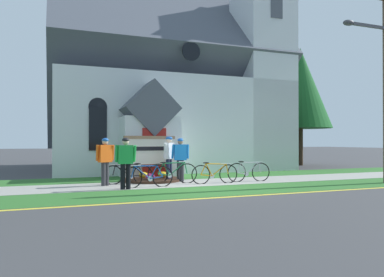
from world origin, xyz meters
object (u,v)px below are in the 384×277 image
bicycle_orange (172,173)px  cyclist_in_red_jersey (169,155)px  cyclist_in_green_jersey (180,156)px  utility_pole (384,61)px  bicycle_silver (148,176)px  bicycle_yellow (249,172)px  cyclist_in_blue_jersey (126,159)px  cyclist_in_yellow_jersey (105,158)px  church_sign (150,151)px  bicycle_blue (215,174)px  bicycle_red (128,174)px  roadside_conifer (300,88)px

bicycle_orange → cyclist_in_red_jersey: 1.05m
cyclist_in_green_jersey → utility_pole: size_ratio=0.20×
bicycle_silver → cyclist_in_green_jersey: size_ratio=1.07×
bicycle_yellow → cyclist_in_blue_jersey: 4.95m
cyclist_in_yellow_jersey → utility_pole: size_ratio=0.20×
bicycle_yellow → cyclist_in_yellow_jersey: size_ratio=1.03×
bicycle_orange → cyclist_in_red_jersey: bearing=81.6°
church_sign → utility_pole: size_ratio=0.26×
cyclist_in_blue_jersey → cyclist_in_red_jersey: bearing=43.0°
utility_pole → bicycle_yellow: bearing=153.7°
cyclist_in_blue_jersey → bicycle_orange: bearing=29.4°
bicycle_silver → bicycle_orange: bicycle_orange is taller
bicycle_blue → cyclist_in_red_jersey: size_ratio=1.02×
bicycle_red → roadside_conifer: roadside_conifer is taller
cyclist_in_blue_jersey → roadside_conifer: size_ratio=0.22×
bicycle_red → roadside_conifer: bearing=27.3°
cyclist_in_yellow_jersey → utility_pole: bearing=-15.6°
bicycle_blue → bicycle_yellow: 1.53m
cyclist_in_blue_jersey → utility_pole: utility_pole is taller
bicycle_blue → bicycle_yellow: (1.52, 0.18, 0.01)m
church_sign → bicycle_orange: church_sign is taller
cyclist_in_red_jersey → cyclist_in_blue_jersey: cyclist_in_red_jersey is taller
church_sign → roadside_conifer: size_ratio=0.28×
bicycle_blue → bicycle_orange: bicycle_orange is taller
bicycle_yellow → cyclist_in_yellow_jersey: bearing=174.4°
bicycle_orange → cyclist_in_green_jersey: bearing=44.3°
church_sign → utility_pole: bearing=-26.7°
bicycle_red → bicycle_orange: bearing=-12.4°
bicycle_silver → utility_pole: utility_pole is taller
church_sign → bicycle_orange: (0.51, -1.36, -0.76)m
bicycle_red → cyclist_in_red_jersey: cyclist_in_red_jersey is taller
bicycle_red → cyclist_in_green_jersey: bearing=3.1°
cyclist_in_blue_jersey → roadside_conifer: roadside_conifer is taller
bicycle_blue → utility_pole: 7.59m
bicycle_red → roadside_conifer: size_ratio=0.23×
bicycle_yellow → utility_pole: bearing=-26.3°
bicycle_yellow → cyclist_in_green_jersey: size_ratio=1.03×
bicycle_blue → bicycle_orange: bearing=157.2°
bicycle_yellow → cyclist_in_green_jersey: bearing=160.7°
cyclist_in_blue_jersey → bicycle_yellow: bearing=7.8°
cyclist_in_green_jersey → bicycle_orange: bearing=-135.7°
bicycle_blue → roadside_conifer: roadside_conifer is taller
church_sign → cyclist_in_blue_jersey: (-1.41, -2.44, -0.18)m
bicycle_silver → utility_pole: size_ratio=0.22×
bicycle_red → cyclist_in_blue_jersey: 1.59m
bicycle_orange → cyclist_in_green_jersey: size_ratio=1.08×
church_sign → cyclist_in_green_jersey: 1.34m
cyclist_in_red_jersey → utility_pole: (7.32, -3.45, 3.51)m
church_sign → cyclist_in_yellow_jersey: church_sign is taller
bicycle_red → bicycle_silver: 1.23m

